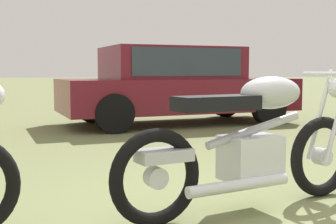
# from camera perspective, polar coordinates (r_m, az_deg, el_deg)

# --- Properties ---
(motorcycle_silver) EXTENTS (2.01, 1.05, 1.02)m
(motorcycle_silver) POSITION_cam_1_polar(r_m,az_deg,el_deg) (3.29, 10.54, -3.89)
(motorcycle_silver) COLOR black
(motorcycle_silver) RESTS_ON ground
(car_burgundy) EXTENTS (4.66, 2.87, 1.43)m
(car_burgundy) POSITION_cam_1_polar(r_m,az_deg,el_deg) (8.44, 0.88, 3.89)
(car_burgundy) COLOR maroon
(car_burgundy) RESTS_ON ground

